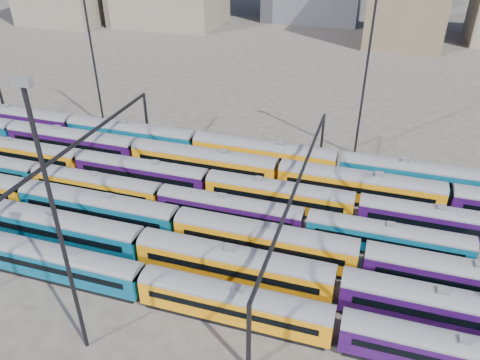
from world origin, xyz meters
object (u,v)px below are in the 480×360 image
(rake_2, at_px, (264,238))
(rake_1, at_px, (234,262))
(mast_2, at_px, (57,223))
(rake_0, at_px, (337,325))

(rake_2, bearing_deg, rake_1, -111.66)
(rake_1, relative_size, mast_2, 4.21)
(rake_1, height_order, mast_2, mast_2)
(rake_2, bearing_deg, mast_2, -126.21)
(rake_0, height_order, rake_1, rake_1)
(rake_0, xyz_separation_m, rake_2, (-9.45, 10.00, 0.25))
(rake_2, relative_size, mast_2, 5.84)
(rake_0, distance_m, mast_2, 25.69)
(rake_1, relative_size, rake_2, 0.72)
(rake_2, xyz_separation_m, mast_2, (-12.45, -17.00, 11.21))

